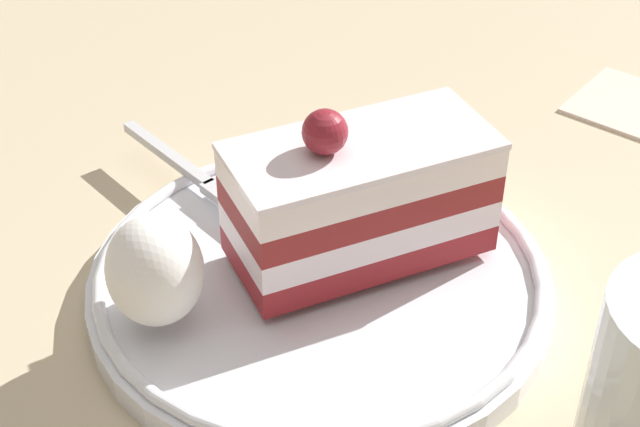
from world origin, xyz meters
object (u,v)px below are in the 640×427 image
Objects in this scene: whipped_cream_dollop at (155,271)px; fork at (197,176)px; cake_slice at (357,197)px; dessert_plate at (320,281)px.

fork is at bearing 82.58° from whipped_cream_dollop.
cake_slice is 1.26× the size of fork.
cake_slice is at bearing 33.17° from dessert_plate.
whipped_cream_dollop is at bearing -158.72° from dessert_plate.
dessert_plate is at bearing -146.83° from cake_slice.
cake_slice reaches higher than dessert_plate.
cake_slice is 0.10m from whipped_cream_dollop.
dessert_plate is at bearing 21.28° from whipped_cream_dollop.
fork is at bearing 140.85° from cake_slice.
whipped_cream_dollop is 0.10m from fork.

